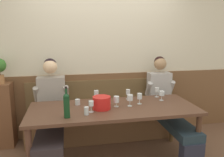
{
  "coord_description": "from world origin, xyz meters",
  "views": [
    {
      "loc": [
        -0.57,
        -2.67,
        1.73
      ],
      "look_at": [
        0.04,
        0.45,
        1.07
      ],
      "focal_mm": 36.92,
      "sensor_mm": 36.0,
      "label": 1
    }
  ],
  "objects_px": {
    "wall_bench": "(105,122)",
    "wine_glass_by_bottle": "(128,93)",
    "person_left_seat": "(167,104)",
    "wine_glass_near_bucket": "(116,100)",
    "wine_glass_center_rear": "(157,90)",
    "water_tumbler_right": "(78,102)",
    "dining_table": "(114,113)",
    "person_center_left_seat": "(51,112)",
    "wine_glass_center_front": "(162,94)",
    "wine_glass_right_end": "(140,96)",
    "wine_glass_left_end": "(96,94)",
    "wine_glass_mid_right": "(91,104)",
    "wine_glass_mid_left": "(130,98)",
    "water_tumbler_center": "(86,111)",
    "wine_bottle_amber_mid": "(67,105)",
    "ice_bucket": "(102,103)"
  },
  "relations": [
    {
      "from": "wine_glass_right_end",
      "to": "water_tumbler_right",
      "type": "bearing_deg",
      "value": 171.74
    },
    {
      "from": "wine_glass_left_end",
      "to": "wine_glass_mid_right",
      "type": "bearing_deg",
      "value": -104.74
    },
    {
      "from": "ice_bucket",
      "to": "wine_glass_mid_right",
      "type": "xyz_separation_m",
      "value": [
        -0.14,
        -0.09,
        0.02
      ]
    },
    {
      "from": "dining_table",
      "to": "wine_glass_left_end",
      "type": "height_order",
      "value": "wine_glass_left_end"
    },
    {
      "from": "wine_glass_center_rear",
      "to": "wine_glass_right_end",
      "type": "distance_m",
      "value": 0.45
    },
    {
      "from": "wall_bench",
      "to": "wine_glass_by_bottle",
      "type": "relative_size",
      "value": 17.37
    },
    {
      "from": "wine_glass_by_bottle",
      "to": "wine_glass_mid_right",
      "type": "xyz_separation_m",
      "value": [
        -0.59,
        -0.45,
        0.0
      ]
    },
    {
      "from": "wine_glass_center_front",
      "to": "wine_glass_center_rear",
      "type": "relative_size",
      "value": 0.96
    },
    {
      "from": "person_left_seat",
      "to": "wine_glass_mid_right",
      "type": "height_order",
      "value": "person_left_seat"
    },
    {
      "from": "wine_glass_mid_right",
      "to": "water_tumbler_center",
      "type": "xyz_separation_m",
      "value": [
        -0.07,
        -0.08,
        -0.05
      ]
    },
    {
      "from": "wine_glass_mid_right",
      "to": "wine_glass_mid_left",
      "type": "bearing_deg",
      "value": 13.86
    },
    {
      "from": "wine_glass_center_rear",
      "to": "water_tumbler_right",
      "type": "height_order",
      "value": "wine_glass_center_rear"
    },
    {
      "from": "wine_bottle_amber_mid",
      "to": "ice_bucket",
      "type": "bearing_deg",
      "value": 27.3
    },
    {
      "from": "dining_table",
      "to": "wine_glass_right_end",
      "type": "xyz_separation_m",
      "value": [
        0.38,
        0.07,
        0.18
      ]
    },
    {
      "from": "wine_glass_right_end",
      "to": "person_left_seat",
      "type": "bearing_deg",
      "value": 25.28
    },
    {
      "from": "wine_glass_near_bucket",
      "to": "water_tumbler_center",
      "type": "bearing_deg",
      "value": -151.23
    },
    {
      "from": "wall_bench",
      "to": "wine_glass_center_front",
      "type": "relative_size",
      "value": 17.92
    },
    {
      "from": "wall_bench",
      "to": "dining_table",
      "type": "height_order",
      "value": "wall_bench"
    },
    {
      "from": "wine_glass_left_end",
      "to": "person_center_left_seat",
      "type": "bearing_deg",
      "value": -177.05
    },
    {
      "from": "ice_bucket",
      "to": "wine_glass_center_front",
      "type": "bearing_deg",
      "value": 12.42
    },
    {
      "from": "person_center_left_seat",
      "to": "wine_glass_mid_right",
      "type": "xyz_separation_m",
      "value": [
        0.52,
        -0.44,
        0.22
      ]
    },
    {
      "from": "dining_table",
      "to": "person_left_seat",
      "type": "height_order",
      "value": "person_left_seat"
    },
    {
      "from": "wine_bottle_amber_mid",
      "to": "wine_glass_by_bottle",
      "type": "relative_size",
      "value": 2.56
    },
    {
      "from": "dining_table",
      "to": "person_center_left_seat",
      "type": "bearing_deg",
      "value": 159.2
    },
    {
      "from": "wine_glass_mid_left",
      "to": "wine_glass_near_bucket",
      "type": "relative_size",
      "value": 1.1
    },
    {
      "from": "dining_table",
      "to": "wine_glass_mid_left",
      "type": "relative_size",
      "value": 14.07
    },
    {
      "from": "wine_bottle_amber_mid",
      "to": "water_tumbler_center",
      "type": "relative_size",
      "value": 3.79
    },
    {
      "from": "wine_glass_near_bucket",
      "to": "water_tumbler_right",
      "type": "relative_size",
      "value": 1.81
    },
    {
      "from": "wall_bench",
      "to": "wine_glass_left_end",
      "type": "xyz_separation_m",
      "value": [
        -0.18,
        -0.34,
        0.57
      ]
    },
    {
      "from": "wine_glass_center_rear",
      "to": "wall_bench",
      "type": "bearing_deg",
      "value": 155.35
    },
    {
      "from": "wine_bottle_amber_mid",
      "to": "wine_glass_center_rear",
      "type": "distance_m",
      "value": 1.46
    },
    {
      "from": "wine_glass_mid_right",
      "to": "wine_glass_left_end",
      "type": "distance_m",
      "value": 0.49
    },
    {
      "from": "person_center_left_seat",
      "to": "ice_bucket",
      "type": "bearing_deg",
      "value": -27.65
    },
    {
      "from": "wine_glass_mid_left",
      "to": "wine_glass_left_end",
      "type": "bearing_deg",
      "value": 139.72
    },
    {
      "from": "ice_bucket",
      "to": "water_tumbler_center",
      "type": "bearing_deg",
      "value": -139.92
    },
    {
      "from": "wine_glass_left_end",
      "to": "wine_glass_near_bucket",
      "type": "xyz_separation_m",
      "value": [
        0.22,
        -0.33,
        -0.01
      ]
    },
    {
      "from": "person_center_left_seat",
      "to": "wine_bottle_amber_mid",
      "type": "xyz_separation_m",
      "value": [
        0.22,
        -0.57,
        0.27
      ]
    },
    {
      "from": "wine_glass_near_bucket",
      "to": "wine_glass_left_end",
      "type": "bearing_deg",
      "value": 123.95
    },
    {
      "from": "wine_glass_mid_right",
      "to": "water_tumbler_right",
      "type": "height_order",
      "value": "wine_glass_mid_right"
    },
    {
      "from": "wall_bench",
      "to": "wine_glass_near_bucket",
      "type": "xyz_separation_m",
      "value": [
        0.04,
        -0.67,
        0.57
      ]
    },
    {
      "from": "wine_glass_mid_left",
      "to": "dining_table",
      "type": "bearing_deg",
      "value": -178.88
    },
    {
      "from": "wine_glass_center_front",
      "to": "wine_glass_right_end",
      "type": "xyz_separation_m",
      "value": [
        -0.36,
        -0.09,
        0.01
      ]
    },
    {
      "from": "person_left_seat",
      "to": "wine_glass_near_bucket",
      "type": "xyz_separation_m",
      "value": [
        -0.86,
        -0.3,
        0.21
      ]
    },
    {
      "from": "wine_bottle_amber_mid",
      "to": "wine_glass_near_bucket",
      "type": "relative_size",
      "value": 2.6
    },
    {
      "from": "wine_glass_near_bucket",
      "to": "wine_glass_mid_right",
      "type": "bearing_deg",
      "value": -157.71
    },
    {
      "from": "wine_glass_mid_right",
      "to": "water_tumbler_center",
      "type": "relative_size",
      "value": 1.47
    },
    {
      "from": "person_center_left_seat",
      "to": "wine_glass_center_front",
      "type": "xyz_separation_m",
      "value": [
        1.56,
        -0.15,
        0.21
      ]
    },
    {
      "from": "wine_glass_mid_right",
      "to": "water_tumbler_right",
      "type": "relative_size",
      "value": 1.82
    },
    {
      "from": "wine_glass_mid_left",
      "to": "wine_glass_right_end",
      "type": "bearing_deg",
      "value": 23.25
    },
    {
      "from": "person_left_seat",
      "to": "wine_glass_mid_left",
      "type": "distance_m",
      "value": 0.78
    }
  ]
}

